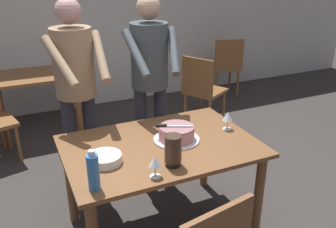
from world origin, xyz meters
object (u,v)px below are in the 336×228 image
plate_stack (105,159)px  background_table (36,87)px  person_cutting_cake (150,73)px  background_chair_1 (202,88)px  water_bottle (93,172)px  wine_glass_far (228,117)px  person_standing_beside (76,81)px  cake_on_platter (177,134)px  background_chair_3 (226,65)px  hurricane_lamp (173,150)px  cake_knife (167,126)px  main_dining_table (161,158)px  wine_glass_near (155,162)px

plate_stack → background_table: plate_stack is taller
person_cutting_cake → background_chair_1: bearing=41.3°
water_bottle → wine_glass_far: bearing=17.7°
background_chair_1 → water_bottle: bearing=-133.0°
person_standing_beside → background_table: size_ratio=1.72×
cake_on_platter → background_chair_3: 3.19m
plate_stack → background_chair_3: bearing=44.4°
hurricane_lamp → person_cutting_cake: bearing=76.3°
person_cutting_cake → background_chair_1: 1.55m
cake_knife → main_dining_table: bearing=-147.5°
background_chair_1 → background_chair_3: same height
hurricane_lamp → person_cutting_cake: size_ratio=0.12×
background_chair_3 → plate_stack: bearing=-135.6°
background_table → background_chair_1: (1.92, -0.63, -0.09)m
cake_knife → person_standing_beside: person_standing_beside is taller
water_bottle → hurricane_lamp: (0.52, 0.05, -0.01)m
cake_knife → plate_stack: 0.52m
plate_stack → cake_knife: bearing=14.5°
hurricane_lamp → background_table: 2.63m
main_dining_table → wine_glass_far: (0.57, 0.02, 0.22)m
main_dining_table → background_chair_3: 3.27m
wine_glass_near → person_cutting_cake: 1.14m
cake_on_platter → plate_stack: bearing=-170.0°
wine_glass_near → water_bottle: 0.37m
water_bottle → person_standing_beside: (0.13, 1.05, 0.21)m
main_dining_table → background_chair_3: size_ratio=1.52×
background_chair_3 → cake_on_platter: bearing=-129.7°
person_cutting_cake → cake_on_platter: bearing=-95.4°
cake_on_platter → person_cutting_cake: size_ratio=0.20×
person_cutting_cake → background_table: size_ratio=1.72×
cake_knife → background_chair_1: 2.02m
main_dining_table → person_cutting_cake: size_ratio=0.80×
person_cutting_cake → background_chair_1: (1.08, 0.95, -0.58)m
plate_stack → main_dining_table: bearing=11.3°
wine_glass_far → background_chair_3: bearing=56.9°
person_standing_beside → background_table: bearing=97.9°
person_cutting_cake → hurricane_lamp: bearing=-103.7°
cake_knife → background_table: 2.34m
background_chair_1 → background_chair_3: (0.89, 0.83, 0.00)m
wine_glass_near → background_chair_3: size_ratio=0.16×
wine_glass_far → person_standing_beside: (-1.01, 0.69, 0.22)m
background_table → person_standing_beside: bearing=-82.1°
person_cutting_cake → background_table: 1.85m
cake_on_platter → wine_glass_near: (-0.33, -0.39, 0.05)m
cake_knife → background_table: cake_knife is taller
background_table → plate_stack: bearing=-84.7°
cake_on_platter → background_chair_1: (1.14, 1.61, -0.31)m
water_bottle → background_chair_3: (2.72, 2.80, -0.37)m
cake_knife → cake_on_platter: bearing=-24.5°
water_bottle → background_table: water_bottle is taller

